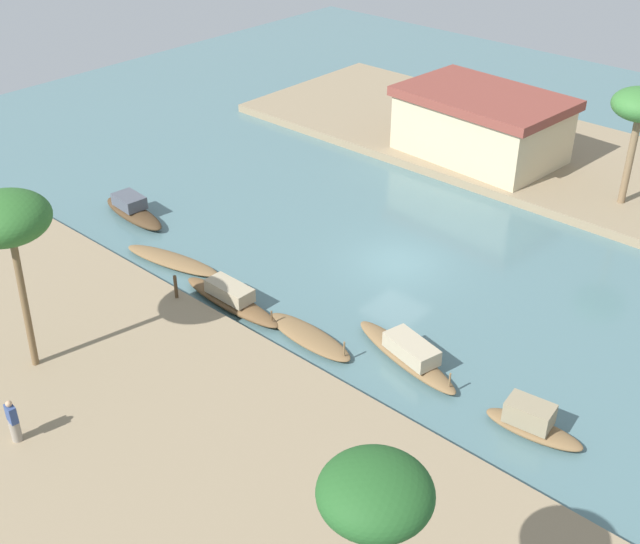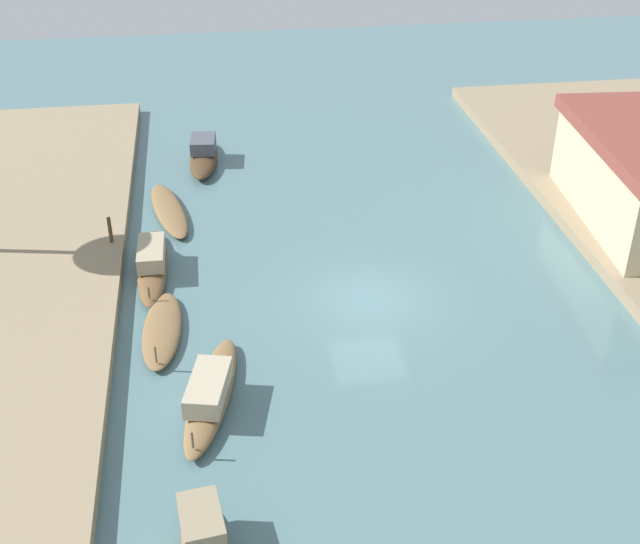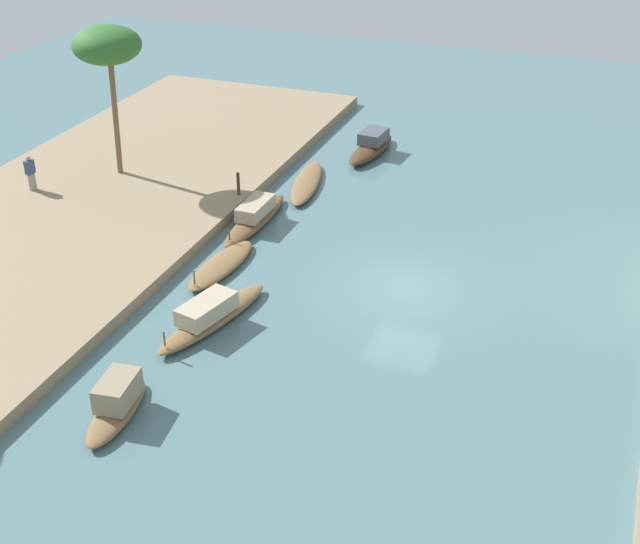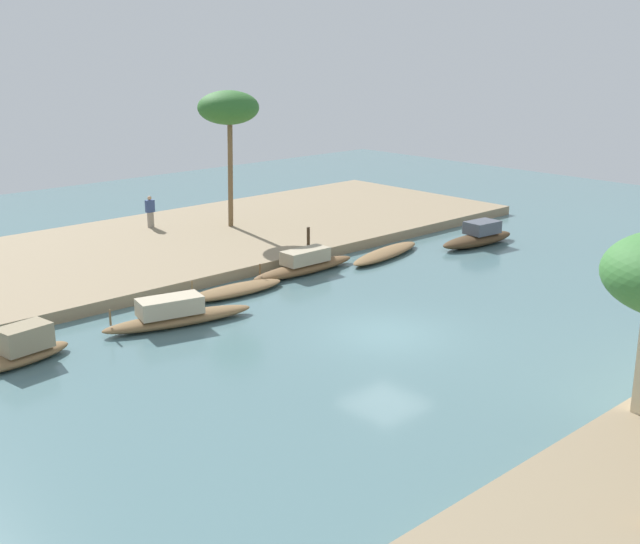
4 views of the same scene
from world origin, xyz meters
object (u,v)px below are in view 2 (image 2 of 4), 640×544
Objects in this scene: sampan_midstream at (162,330)px; sampan_with_red_awning at (210,392)px; sampan_downstream_large at (204,538)px; sampan_near_left_bank at (169,210)px; sampan_with_tall_canopy at (152,263)px; sampan_foreground at (204,155)px; mooring_post at (110,230)px.

sampan_midstream is 3.83m from sampan_with_red_awning.
sampan_downstream_large reaches higher than sampan_near_left_bank.
sampan_with_tall_canopy is (-3.89, -0.39, 0.20)m from sampan_midstream.
sampan_midstream is 0.81× the size of sampan_with_tall_canopy.
sampan_near_left_bank is at bearing 175.60° from sampan_downstream_large.
sampan_near_left_bank is (-4.38, 0.53, -0.20)m from sampan_with_tall_canopy.
sampan_downstream_large is 21.83m from sampan_foreground.
sampan_foreground reaches higher than sampan_with_tall_canopy.
mooring_post is at bearing -19.65° from sampan_foreground.
sampan_with_tall_canopy is at bearing 43.46° from mooring_post.
sampan_with_tall_canopy is 0.98× the size of sampan_with_red_awning.
sampan_foreground is (-21.82, 0.56, -0.04)m from sampan_downstream_large.
mooring_post reaches higher than sampan_with_tall_canopy.
sampan_downstream_large is 0.63× the size of sampan_with_red_awning.
sampan_with_tall_canopy is 2.22m from mooring_post.
sampan_with_tall_canopy reaches higher than sampan_near_left_bank.
sampan_downstream_large is 14.51m from mooring_post.
sampan_with_tall_canopy is at bearing -7.42° from sampan_foreground.
sampan_downstream_large is at bearing 3.62° from sampan_foreground.
sampan_foreground reaches higher than sampan_with_red_awning.
sampan_near_left_bank is at bearing -160.47° from sampan_with_red_awning.
mooring_post is (7.62, -3.51, 0.54)m from sampan_foreground.
sampan_with_red_awning is 9.59m from mooring_post.
sampan_foreground is 0.85× the size of sampan_with_red_awning.
sampan_downstream_large is 5.21m from sampan_with_red_awning.
sampan_with_red_awning is at bearing 168.92° from sampan_downstream_large.
sampan_near_left_bank is 11.89m from sampan_with_red_awning.
sampan_near_left_bank is at bearing 173.65° from sampan_with_tall_canopy.
sampan_near_left_bank is at bearing -177.35° from sampan_midstream.
sampan_midstream is 5.81m from mooring_post.
mooring_post is at bearing -157.51° from sampan_midstream.
sampan_downstream_large is at bearing -8.17° from sampan_near_left_bank.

